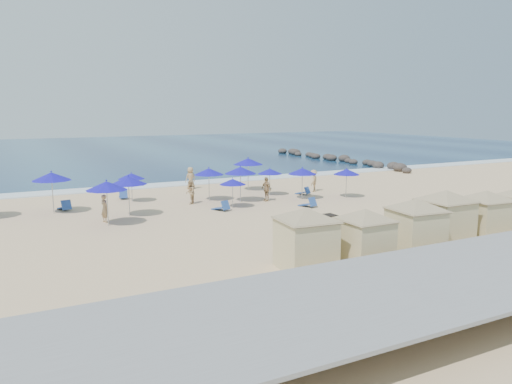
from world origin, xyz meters
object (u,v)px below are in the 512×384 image
Objects in this scene: umbrella_6 at (233,182)px; umbrella_8 at (240,170)px; umbrella_2 at (51,176)px; umbrella_4 at (131,176)px; umbrella_9 at (248,161)px; umbrella_11 at (347,172)px; umbrella_3 at (128,180)px; umbrella_5 at (209,171)px; beachgoer_0 at (105,208)px; beachgoer_1 at (190,192)px; umbrella_1 at (107,186)px; umbrella_10 at (302,171)px; beachgoer_2 at (266,189)px; cabana_4 at (485,208)px; umbrella_7 at (270,171)px; cabana_2 at (416,219)px; cabana_1 at (365,229)px; beachgoer_3 at (314,181)px; beachgoer_4 at (191,178)px; rock_jetty at (336,158)px; trash_bin at (329,222)px; cabana_0 at (306,230)px; cabana_3 at (445,210)px.

umbrella_8 is (1.40, 1.71, 0.50)m from umbrella_6.
umbrella_4 is at bearing 16.76° from umbrella_2.
umbrella_9 reaches higher than umbrella_11.
umbrella_3 reaches higher than umbrella_5.
beachgoer_1 is (6.38, 3.09, -0.00)m from beachgoer_0.
umbrella_1 is 14.39m from umbrella_10.
beachgoer_2 is at bearing -101.00° from umbrella_9.
umbrella_10 is 8.23m from beachgoer_1.
cabana_4 reaches higher than umbrella_7.
umbrella_2 is at bearing 161.52° from umbrella_6.
cabana_2 reaches higher than umbrella_9.
umbrella_2 is 1.21× the size of umbrella_11.
umbrella_8 is (6.82, -3.50, 0.41)m from umbrella_4.
beachgoer_0 is (-12.96, -3.58, -1.03)m from umbrella_7.
beachgoer_1 is at bearing 96.46° from cabana_1.
beachgoer_3 is (7.17, 1.41, -1.39)m from umbrella_8.
umbrella_11 reaches higher than beachgoer_4.
beachgoer_1 is (-26.24, -18.55, 0.45)m from rock_jetty.
cabana_1 is 16.78m from umbrella_5.
umbrella_3 is at bearing -105.63° from umbrella_4.
umbrella_4 is 0.78× the size of umbrella_9.
umbrella_9 is (1.89, 13.64, 1.98)m from trash_bin.
umbrella_8 is 1.43× the size of beachgoer_4.
umbrella_9 is at bearing 4.17° from umbrella_4.
umbrella_4 is at bearing -151.67° from rock_jetty.
umbrella_10 is at bearing -10.28° from umbrella_2.
cabana_4 is 20.19m from umbrella_1.
umbrella_1 reaches higher than trash_bin.
cabana_1 is 14.75m from umbrella_1.
umbrella_6 reaches higher than beachgoer_4.
umbrella_5 is 6.75m from umbrella_10.
umbrella_7 is at bearing 65.59° from cabana_0.
umbrella_2 is 12.35m from beachgoer_4.
umbrella_6 is 8.90m from beachgoer_4.
cabana_0 reaches higher than umbrella_8.
umbrella_3 is at bearing 114.92° from cabana_1.
trash_bin is 0.44× the size of beachgoer_3.
cabana_0 reaches higher than umbrella_6.
umbrella_4 is at bearing 168.26° from umbrella_7.
umbrella_10 is 1.37× the size of beachgoer_2.
cabana_0 is 1.65× the size of umbrella_2.
umbrella_11 is (15.85, -0.88, -0.29)m from umbrella_3.
beachgoer_0 is at bearing 138.20° from cabana_3.
umbrella_1 reaches higher than beachgoer_0.
cabana_0 is 20.16m from umbrella_9.
umbrella_2 is 19.42m from beachgoer_3.
cabana_2 is 2.53× the size of beachgoer_3.
beachgoer_2 reaches higher than trash_bin.
cabana_3 is 1.77× the size of umbrella_8.
cabana_3 reaches higher than cabana_0.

